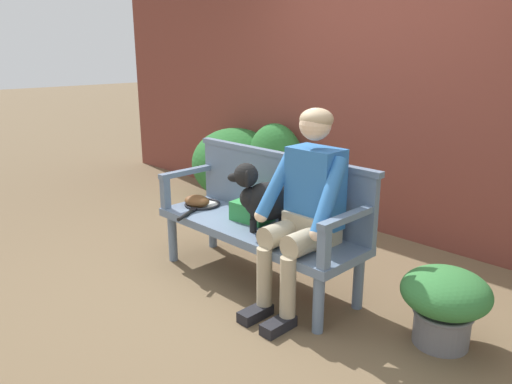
{
  "coord_description": "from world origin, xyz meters",
  "views": [
    {
      "loc": [
        2.37,
        -2.33,
        1.66
      ],
      "look_at": [
        0.0,
        0.0,
        0.69
      ],
      "focal_mm": 34.7,
      "sensor_mm": 36.0,
      "label": 1
    }
  ],
  "objects_px": {
    "tennis_racket": "(201,205)",
    "dog_on_bench": "(262,197)",
    "potted_plant": "(445,301)",
    "garden_bench": "(256,233)",
    "person_seated": "(306,204)",
    "baseball_glove": "(197,201)",
    "sports_bag": "(252,211)"
  },
  "relations": [
    {
      "from": "tennis_racket",
      "to": "dog_on_bench",
      "type": "bearing_deg",
      "value": -1.51
    },
    {
      "from": "tennis_racket",
      "to": "potted_plant",
      "type": "distance_m",
      "value": 1.97
    },
    {
      "from": "garden_bench",
      "to": "potted_plant",
      "type": "bearing_deg",
      "value": 8.88
    },
    {
      "from": "person_seated",
      "to": "baseball_glove",
      "type": "height_order",
      "value": "person_seated"
    },
    {
      "from": "baseball_glove",
      "to": "sports_bag",
      "type": "xyz_separation_m",
      "value": [
        0.55,
        0.08,
        0.03
      ]
    },
    {
      "from": "garden_bench",
      "to": "tennis_racket",
      "type": "height_order",
      "value": "tennis_racket"
    },
    {
      "from": "garden_bench",
      "to": "sports_bag",
      "type": "bearing_deg",
      "value": 149.34
    },
    {
      "from": "garden_bench",
      "to": "person_seated",
      "type": "distance_m",
      "value": 0.57
    },
    {
      "from": "person_seated",
      "to": "dog_on_bench",
      "type": "relative_size",
      "value": 2.77
    },
    {
      "from": "tennis_racket",
      "to": "sports_bag",
      "type": "relative_size",
      "value": 2.04
    },
    {
      "from": "person_seated",
      "to": "potted_plant",
      "type": "bearing_deg",
      "value": 14.68
    },
    {
      "from": "dog_on_bench",
      "to": "baseball_glove",
      "type": "distance_m",
      "value": 0.75
    },
    {
      "from": "baseball_glove",
      "to": "potted_plant",
      "type": "bearing_deg",
      "value": -3.22
    },
    {
      "from": "garden_bench",
      "to": "person_seated",
      "type": "bearing_deg",
      "value": -2.08
    },
    {
      "from": "dog_on_bench",
      "to": "tennis_racket",
      "type": "relative_size",
      "value": 0.83
    },
    {
      "from": "dog_on_bench",
      "to": "baseball_glove",
      "type": "bearing_deg",
      "value": -179.53
    },
    {
      "from": "person_seated",
      "to": "potted_plant",
      "type": "relative_size",
      "value": 2.6
    },
    {
      "from": "dog_on_bench",
      "to": "tennis_racket",
      "type": "height_order",
      "value": "dog_on_bench"
    },
    {
      "from": "baseball_glove",
      "to": "potted_plant",
      "type": "xyz_separation_m",
      "value": [
        1.97,
        0.23,
        -0.21
      ]
    },
    {
      "from": "baseball_glove",
      "to": "potted_plant",
      "type": "relative_size",
      "value": 0.44
    },
    {
      "from": "dog_on_bench",
      "to": "sports_bag",
      "type": "distance_m",
      "value": 0.26
    },
    {
      "from": "sports_bag",
      "to": "person_seated",
      "type": "bearing_deg",
      "value": -7.72
    },
    {
      "from": "person_seated",
      "to": "baseball_glove",
      "type": "distance_m",
      "value": 1.14
    },
    {
      "from": "person_seated",
      "to": "tennis_racket",
      "type": "bearing_deg",
      "value": 179.06
    },
    {
      "from": "person_seated",
      "to": "sports_bag",
      "type": "xyz_separation_m",
      "value": [
        -0.57,
        0.08,
        -0.2
      ]
    },
    {
      "from": "person_seated",
      "to": "baseball_glove",
      "type": "relative_size",
      "value": 5.95
    },
    {
      "from": "dog_on_bench",
      "to": "baseball_glove",
      "type": "xyz_separation_m",
      "value": [
        -0.73,
        -0.01,
        -0.19
      ]
    },
    {
      "from": "dog_on_bench",
      "to": "baseball_glove",
      "type": "relative_size",
      "value": 2.15
    },
    {
      "from": "garden_bench",
      "to": "dog_on_bench",
      "type": "xyz_separation_m",
      "value": [
        0.08,
        -0.02,
        0.29
      ]
    },
    {
      "from": "garden_bench",
      "to": "tennis_racket",
      "type": "distance_m",
      "value": 0.63
    },
    {
      "from": "baseball_glove",
      "to": "dog_on_bench",
      "type": "bearing_deg",
      "value": -9.41
    },
    {
      "from": "person_seated",
      "to": "tennis_racket",
      "type": "xyz_separation_m",
      "value": [
        -1.1,
        0.02,
        -0.26
      ]
    }
  ]
}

